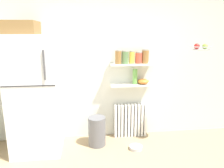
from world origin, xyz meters
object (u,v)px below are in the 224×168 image
Objects in this scene: storage_jar_1 at (125,57)px; storage_jar_4 at (145,56)px; shelf_bowl at (143,81)px; hanging_fruit_basket at (201,47)px; radiator at (130,120)px; storage_jar_2 at (132,57)px; storage_jar_0 at (118,57)px; vase at (135,77)px; pet_food_bowl at (136,148)px; refrigerator at (35,92)px; storage_jar_3 at (139,58)px; trash_bin at (97,131)px.

storage_jar_1 is 0.34m from storage_jar_4.
shelf_bowl is 0.66× the size of hanging_fruit_basket.
storage_jar_2 reaches higher than radiator.
storage_jar_0 is at bearing -180.00° from storage_jar_4.
storage_jar_1 is 0.85× the size of vase.
storage_jar_4 is at bearing 63.00° from pet_food_bowl.
storage_jar_2 is at bearing 180.00° from vase.
storage_jar_3 is (1.66, 0.24, 0.48)m from refrigerator.
refrigerator is 1.63m from storage_jar_2.
refrigerator is 1.77m from shelf_bowl.
storage_jar_1 is 0.73× the size of hanging_fruit_basket.
storage_jar_1 is 0.45× the size of trash_bin.
pet_food_bowl is 0.70× the size of hanging_fruit_basket.
refrigerator is at bearing -170.43° from storage_jar_1.
pet_food_bowl is (-0.21, -0.45, -0.99)m from shelf_bowl.
refrigerator is 1.69m from radiator.
storage_jar_3 is at bearing 0.00° from storage_jar_0.
storage_jar_0 is 0.61m from shelf_bowl.
storage_jar_3 is 0.96m from hanging_fruit_basket.
storage_jar_4 is (1.77, 0.24, 0.50)m from refrigerator.
trash_bin is at bearing -160.73° from vase.
pet_food_bowl is at bearing -114.71° from shelf_bowl.
storage_jar_3 is at bearing 75.76° from pet_food_bowl.
storage_jar_0 is 0.34m from storage_jar_3.
storage_jar_4 reaches higher than vase.
vase is 0.87× the size of hanging_fruit_basket.
storage_jar_0 is at bearing -172.55° from radiator.
hanging_fruit_basket is (0.69, -0.49, 0.18)m from storage_jar_4.
storage_jar_2 is at bearing 90.12° from pet_food_bowl.
radiator is at bearing 165.34° from storage_jar_3.
refrigerator is 1.53m from storage_jar_1.
pet_food_bowl is at bearing -89.89° from radiator.
radiator is 2.30× the size of vase.
radiator is 2.77× the size of storage_jar_2.
trash_bin is (-0.84, -0.24, -1.20)m from storage_jar_4.
storage_jar_0 is 0.23m from storage_jar_2.
vase is (0.29, 0.00, -0.34)m from storage_jar_0.
storage_jar_4 is at bearing 7.73° from refrigerator.
storage_jar_3 is 0.66× the size of hanging_fruit_basket.
refrigerator reaches higher than storage_jar_1.
storage_jar_4 reaches higher than storage_jar_1.
radiator is 1.23× the size of trash_bin.
vase is (0.18, 0.00, -0.33)m from storage_jar_1.
radiator is at bearing 90.00° from storage_jar_2.
storage_jar_0 reaches higher than storage_jar_1.
trash_bin reaches higher than pet_food_bowl.
refrigerator is at bearing -172.17° from shelf_bowl.
pet_food_bowl is (0.12, -0.45, -1.41)m from storage_jar_1.
refrigerator is at bearing -179.67° from trash_bin.
shelf_bowl is (0.21, -0.03, 0.71)m from radiator.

